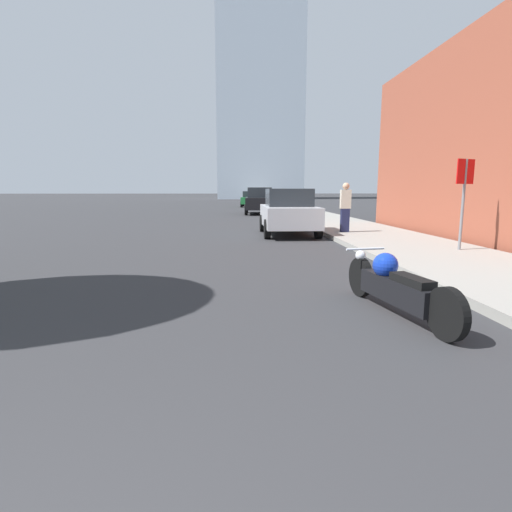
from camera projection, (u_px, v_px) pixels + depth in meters
name	position (u px, v px, depth m)	size (l,w,h in m)	color
sidewalk	(281.00, 206.00, 40.27)	(3.35, 240.00, 0.15)	gray
distant_tower	(258.00, 18.00, 74.85)	(15.79, 15.79, 67.19)	silver
motorcycle	(394.00, 285.00, 5.29)	(0.73, 2.51, 0.78)	black
parked_car_silver	(288.00, 212.00, 14.64)	(1.98, 3.99, 1.68)	#BCBCC1
parked_car_black	(259.00, 201.00, 27.59)	(2.18, 4.66, 1.81)	black
parked_car_green	(251.00, 199.00, 39.24)	(2.24, 4.14, 1.53)	#1E6B33
stop_sign	(464.00, 188.00, 9.82)	(0.57, 0.26, 2.23)	slate
pedestrian	(345.00, 207.00, 14.17)	(0.36, 0.24, 1.74)	#1E2347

